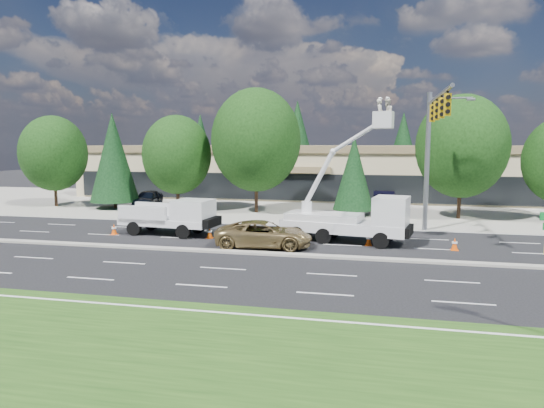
% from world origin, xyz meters
% --- Properties ---
extents(ground, '(140.00, 140.00, 0.00)m').
position_xyz_m(ground, '(0.00, 0.00, 0.00)').
color(ground, black).
rests_on(ground, ground).
extents(concrete_apron, '(140.00, 22.00, 0.01)m').
position_xyz_m(concrete_apron, '(0.00, 20.00, 0.01)').
color(concrete_apron, gray).
rests_on(concrete_apron, ground).
extents(grass_verge, '(140.00, 10.00, 0.01)m').
position_xyz_m(grass_verge, '(0.00, -13.00, 0.01)').
color(grass_verge, '#1B3F12').
rests_on(grass_verge, ground).
extents(road_median, '(120.00, 0.55, 0.12)m').
position_xyz_m(road_median, '(0.00, 0.00, 0.06)').
color(road_median, gray).
rests_on(road_median, ground).
extents(strip_mall, '(50.40, 15.40, 5.50)m').
position_xyz_m(strip_mall, '(0.00, 29.97, 2.83)').
color(strip_mall, tan).
rests_on(strip_mall, ground).
extents(tree_front_a, '(5.94, 5.94, 8.25)m').
position_xyz_m(tree_front_a, '(-22.00, 15.00, 4.83)').
color(tree_front_a, '#332114').
rests_on(tree_front_a, ground).
extents(tree_front_b, '(4.27, 4.27, 8.42)m').
position_xyz_m(tree_front_b, '(-16.00, 15.00, 4.52)').
color(tree_front_b, '#332114').
rests_on(tree_front_b, ground).
extents(tree_front_c, '(5.87, 5.87, 8.15)m').
position_xyz_m(tree_front_c, '(-10.00, 15.00, 4.77)').
color(tree_front_c, '#332114').
rests_on(tree_front_c, ground).
extents(tree_front_d, '(7.39, 7.39, 10.25)m').
position_xyz_m(tree_front_d, '(-3.00, 15.00, 6.00)').
color(tree_front_d, '#332114').
rests_on(tree_front_d, ground).
extents(tree_front_e, '(3.23, 3.23, 6.36)m').
position_xyz_m(tree_front_e, '(5.00, 15.00, 3.41)').
color(tree_front_e, '#332114').
rests_on(tree_front_e, ground).
extents(tree_front_f, '(6.79, 6.79, 9.42)m').
position_xyz_m(tree_front_f, '(13.00, 15.00, 5.51)').
color(tree_front_f, '#332114').
rests_on(tree_front_f, ground).
extents(tree_back_a, '(5.01, 5.01, 9.87)m').
position_xyz_m(tree_back_a, '(-18.00, 42.00, 5.29)').
color(tree_back_a, '#332114').
rests_on(tree_back_a, ground).
extents(tree_back_b, '(5.86, 5.86, 11.55)m').
position_xyz_m(tree_back_b, '(-4.00, 42.00, 6.19)').
color(tree_back_b, '#332114').
rests_on(tree_back_b, ground).
extents(tree_back_c, '(4.97, 4.97, 9.80)m').
position_xyz_m(tree_back_c, '(10.00, 42.00, 5.26)').
color(tree_back_c, '#332114').
rests_on(tree_back_c, ground).
extents(tree_back_d, '(4.70, 4.70, 9.26)m').
position_xyz_m(tree_back_d, '(22.00, 42.00, 4.97)').
color(tree_back_d, '#332114').
rests_on(tree_back_d, ground).
extents(signal_mast, '(2.76, 10.16, 9.00)m').
position_xyz_m(signal_mast, '(10.03, 7.04, 6.06)').
color(signal_mast, gray).
rests_on(signal_mast, ground).
extents(utility_pickup, '(6.10, 2.80, 2.26)m').
position_xyz_m(utility_pickup, '(-5.67, 4.15, 0.93)').
color(utility_pickup, silver).
rests_on(utility_pickup, ground).
extents(bucket_truck, '(7.55, 3.51, 8.26)m').
position_xyz_m(bucket_truck, '(5.65, 4.07, 1.76)').
color(bucket_truck, silver).
rests_on(bucket_truck, ground).
extents(traffic_cone_a, '(0.40, 0.40, 0.70)m').
position_xyz_m(traffic_cone_a, '(-9.34, 3.36, 0.34)').
color(traffic_cone_a, '#DC4A06').
rests_on(traffic_cone_a, ground).
extents(traffic_cone_b, '(0.40, 0.40, 0.70)m').
position_xyz_m(traffic_cone_b, '(-3.05, 3.56, 0.34)').
color(traffic_cone_b, '#DC4A06').
rests_on(traffic_cone_b, ground).
extents(traffic_cone_c, '(0.40, 0.40, 0.70)m').
position_xyz_m(traffic_cone_c, '(0.66, 3.44, 0.34)').
color(traffic_cone_c, '#DC4A06').
rests_on(traffic_cone_c, ground).
extents(traffic_cone_d, '(0.40, 0.40, 0.70)m').
position_xyz_m(traffic_cone_d, '(6.46, 3.44, 0.34)').
color(traffic_cone_d, '#DC4A06').
rests_on(traffic_cone_d, ground).
extents(traffic_cone_e, '(0.40, 0.40, 0.70)m').
position_xyz_m(traffic_cone_e, '(11.02, 3.19, 0.34)').
color(traffic_cone_e, '#DC4A06').
rests_on(traffic_cone_e, ground).
extents(minivan, '(5.57, 3.04, 1.48)m').
position_xyz_m(minivan, '(0.79, 1.67, 0.74)').
color(minivan, olive).
rests_on(minivan, ground).
extents(parked_car_west, '(2.33, 4.62, 1.51)m').
position_xyz_m(parked_car_west, '(-13.59, 16.51, 0.75)').
color(parked_car_west, black).
rests_on(parked_car_west, ground).
extents(parked_car_east, '(1.79, 5.10, 1.68)m').
position_xyz_m(parked_car_east, '(7.43, 18.31, 0.84)').
color(parked_car_east, black).
rests_on(parked_car_east, ground).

